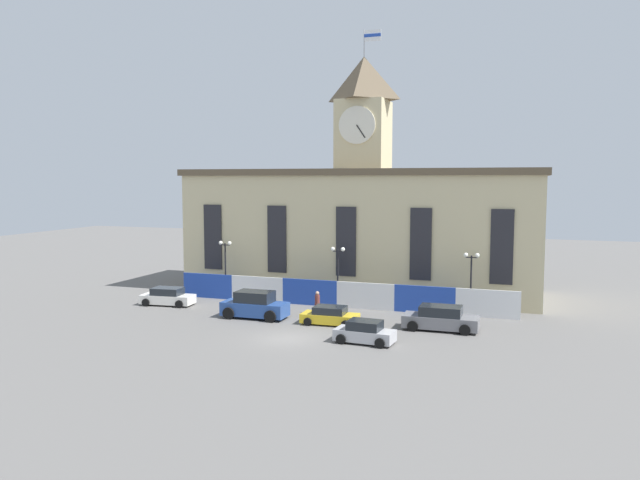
# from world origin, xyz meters

# --- Properties ---
(ground_plane) EXTENTS (160.00, 160.00, 0.00)m
(ground_plane) POSITION_xyz_m (0.00, 0.00, 0.00)
(ground_plane) COLOR #605E5B
(civic_building) EXTENTS (33.27, 11.54, 24.47)m
(civic_building) POSITION_xyz_m (0.00, 19.10, 6.42)
(civic_building) COLOR beige
(civic_building) RESTS_ON ground
(banner_fence) EXTENTS (29.44, 0.12, 2.20)m
(banner_fence) POSITION_xyz_m (-0.00, 11.01, 1.10)
(banner_fence) COLOR #2347B2
(banner_fence) RESTS_ON ground
(street_lamp_far_right) EXTENTS (1.26, 0.36, 5.10)m
(street_lamp_far_right) POSITION_xyz_m (-11.13, 12.30, 3.70)
(street_lamp_far_right) COLOR black
(street_lamp_far_right) RESTS_ON ground
(street_lamp_far_left) EXTENTS (1.26, 0.36, 4.93)m
(street_lamp_far_left) POSITION_xyz_m (-0.34, 12.30, 3.59)
(street_lamp_far_left) COLOR black
(street_lamp_far_left) RESTS_ON ground
(street_lamp_right) EXTENTS (1.26, 0.36, 4.86)m
(street_lamp_right) POSITION_xyz_m (10.83, 12.30, 3.55)
(street_lamp_right) COLOR black
(street_lamp_right) RESTS_ON ground
(car_gray_pickup) EXTENTS (5.32, 2.40, 1.75)m
(car_gray_pickup) POSITION_xyz_m (9.41, 5.81, 0.81)
(car_gray_pickup) COLOR slate
(car_gray_pickup) RESTS_ON ground
(car_yellow_coupe) EXTENTS (4.25, 2.22, 1.35)m
(car_yellow_coupe) POSITION_xyz_m (1.41, 4.89, 0.63)
(car_yellow_coupe) COLOR yellow
(car_yellow_coupe) RESTS_ON ground
(car_white_taxi) EXTENTS (4.66, 2.50, 1.50)m
(car_white_taxi) POSITION_xyz_m (-13.93, 7.06, 0.69)
(car_white_taxi) COLOR white
(car_white_taxi) RESTS_ON ground
(car_silver_hatch) EXTENTS (4.01, 2.23, 1.50)m
(car_silver_hatch) POSITION_xyz_m (5.22, 0.64, 0.69)
(car_silver_hatch) COLOR #B7B7BC
(car_silver_hatch) RESTS_ON ground
(car_blue_van) EXTENTS (5.12, 2.40, 2.10)m
(car_blue_van) POSITION_xyz_m (-4.74, 4.98, 0.96)
(car_blue_van) COLOR #284C99
(car_blue_van) RESTS_ON ground
(pedestrian) EXTENTS (0.55, 0.55, 1.83)m
(pedestrian) POSITION_xyz_m (-0.65, 7.91, 1.00)
(pedestrian) COLOR brown
(pedestrian) RESTS_ON ground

